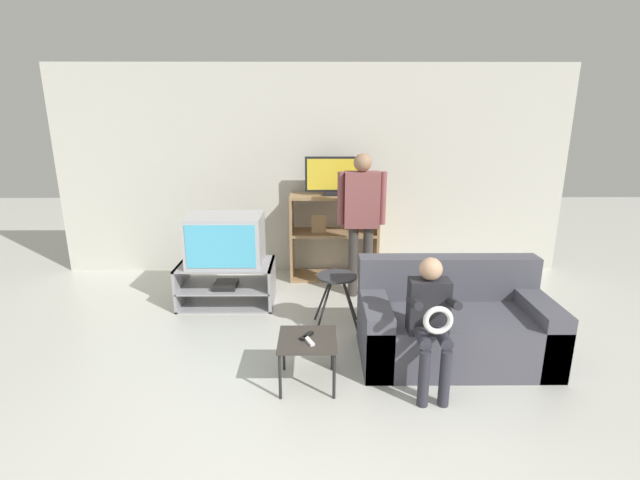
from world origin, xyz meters
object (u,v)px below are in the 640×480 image
tv_stand (227,284)px  person_seated_child (430,315)px  television_main (226,239)px  snack_table (307,344)px  couch (453,326)px  person_standing_adult (361,212)px  media_shelf (334,236)px  remote_control_black (307,336)px  television_flat (334,177)px  remote_control_white (309,341)px  folding_stool (337,284)px

tv_stand → person_seated_child: size_ratio=0.99×
television_main → snack_table: bearing=-60.2°
couch → person_standing_adult: 1.67m
media_shelf → person_standing_adult: (0.28, -0.60, 0.44)m
remote_control_black → person_seated_child: person_seated_child is taller
snack_table → tv_stand: bearing=120.3°
snack_table → person_seated_child: person_seated_child is taller
television_main → television_flat: television_flat is taller
tv_stand → remote_control_white: size_ratio=7.07×
media_shelf → couch: 2.20m
folding_stool → snack_table: folding_stool is taller
media_shelf → snack_table: bearing=-96.9°
snack_table → couch: size_ratio=0.28×
television_flat → television_main: bearing=-145.9°
person_standing_adult → remote_control_black: bearing=-108.0°
folding_stool → person_seated_child: 1.20m
snack_table → person_standing_adult: 1.97m
person_standing_adult → person_seated_child: 1.91m
tv_stand → folding_stool: size_ratio=1.83×
television_flat → snack_table: 2.56m
snack_table → remote_control_white: bearing=-76.6°
remote_control_white → person_standing_adult: person_standing_adult is taller
remote_control_black → person_standing_adult: (0.57, 1.75, 0.58)m
person_standing_adult → person_seated_child: bearing=-79.4°
person_standing_adult → television_main: bearing=-171.9°
remote_control_black → person_seated_child: (0.92, -0.09, 0.21)m
tv_stand → snack_table: (0.91, -1.55, 0.11)m
television_main → remote_control_black: bearing=-60.0°
media_shelf → remote_control_black: bearing=-97.1°
snack_table → couch: bearing=18.4°
tv_stand → media_shelf: size_ratio=0.94×
couch → television_flat: bearing=116.2°
media_shelf → folding_stool: bearing=-90.9°
folding_stool → person_seated_child: (0.65, -1.00, 0.14)m
television_flat → media_shelf: bearing=49.7°
media_shelf → person_standing_adult: person_standing_adult is taller
couch → folding_stool: bearing=151.6°
television_flat → remote_control_black: size_ratio=4.76×
folding_stool → tv_stand: bearing=152.3°
media_shelf → television_flat: bearing=-130.3°
person_seated_child → snack_table: bearing=176.0°
person_seated_child → couch: bearing=55.4°
television_flat → person_standing_adult: (0.29, -0.59, -0.30)m
television_flat → person_standing_adult: size_ratio=0.42×
media_shelf → remote_control_black: media_shelf is taller
folding_stool → television_flat: bearing=89.5°
folding_stool → person_standing_adult: person_standing_adult is taller
television_main → folding_stool: (1.16, -0.63, -0.26)m
tv_stand → couch: couch is taller
remote_control_black → folding_stool: bearing=107.1°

